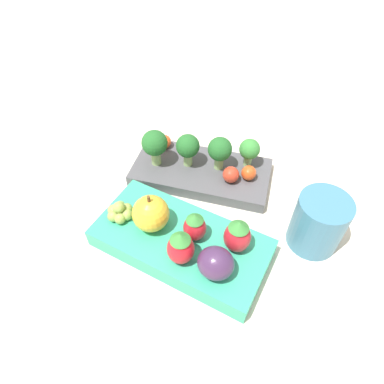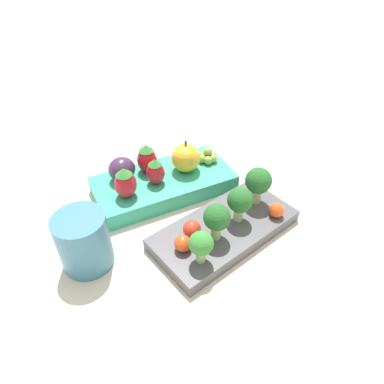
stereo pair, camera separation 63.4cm
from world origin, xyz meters
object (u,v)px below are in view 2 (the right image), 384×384
object	(u,v)px
broccoli_floret_0	(217,218)
broccoli_floret_2	(240,201)
plum	(122,169)
apple	(186,158)
strawberry_2	(125,183)
bento_box_fruit	(164,184)
broccoli_floret_1	(258,182)
bento_box_savoury	(224,230)
strawberry_0	(147,159)
cherry_tomato_2	(277,210)
strawberry_1	(155,172)
drinking_cup	(84,241)
grape_cluster	(208,156)
broccoli_floret_3	(201,244)
cherry_tomato_1	(183,243)
cherry_tomato_0	(192,229)

from	to	relation	value
broccoli_floret_0	broccoli_floret_2	xyz separation A→B (m)	(-0.05, -0.01, -0.00)
plum	apple	bearing A→B (deg)	161.55
strawberry_2	bento_box_fruit	bearing A→B (deg)	-170.26
bento_box_fruit	broccoli_floret_1	distance (m)	0.16
bento_box_savoury	strawberry_2	size ratio (longest dim) A/B	4.36
strawberry_2	broccoli_floret_1	bearing A→B (deg)	146.63
broccoli_floret_0	broccoli_floret_1	size ratio (longest dim) A/B	0.92
strawberry_0	plum	xyz separation A→B (m)	(0.04, -0.00, -0.00)
cherry_tomato_2	strawberry_1	size ratio (longest dim) A/B	0.49
broccoli_floret_0	drinking_cup	bearing A→B (deg)	-23.42
bento_box_fruit	grape_cluster	distance (m)	0.09
broccoli_floret_2	plum	size ratio (longest dim) A/B	1.27
broccoli_floret_3	grape_cluster	world-z (taller)	broccoli_floret_3
bento_box_fruit	apple	size ratio (longest dim) A/B	4.19
apple	strawberry_2	world-z (taller)	apple
broccoli_floret_1	grape_cluster	world-z (taller)	broccoli_floret_1
broccoli_floret_1	plum	distance (m)	0.21
broccoli_floret_2	strawberry_0	bearing A→B (deg)	-69.83
cherry_tomato_1	bento_box_savoury	bearing A→B (deg)	-175.08
cherry_tomato_0	drinking_cup	world-z (taller)	drinking_cup
strawberry_1	grape_cluster	size ratio (longest dim) A/B	1.23
cherry_tomato_2	strawberry_0	distance (m)	0.22
broccoli_floret_3	cherry_tomato_0	size ratio (longest dim) A/B	1.94
bento_box_fruit	cherry_tomato_0	xyz separation A→B (m)	(0.03, 0.13, 0.02)
grape_cluster	bento_box_fruit	bearing A→B (deg)	0.14
broccoli_floret_1	strawberry_1	distance (m)	0.16
broccoli_floret_2	drinking_cup	size ratio (longest dim) A/B	0.69
broccoli_floret_1	broccoli_floret_3	world-z (taller)	broccoli_floret_1
strawberry_1	strawberry_2	world-z (taller)	strawberry_2
bento_box_savoury	broccoli_floret_1	distance (m)	0.09
broccoli_floret_3	cherry_tomato_0	bearing A→B (deg)	-107.89
broccoli_floret_1	cherry_tomato_0	size ratio (longest dim) A/B	2.43
apple	drinking_cup	world-z (taller)	apple
strawberry_0	strawberry_2	distance (m)	0.07
broccoli_floret_2	broccoli_floret_3	size ratio (longest dim) A/B	1.14
strawberry_0	drinking_cup	size ratio (longest dim) A/B	0.64
strawberry_1	strawberry_2	size ratio (longest dim) A/B	0.87
bento_box_fruit	broccoli_floret_3	bearing A→B (deg)	77.02
broccoli_floret_1	grape_cluster	bearing A→B (deg)	-86.66
bento_box_fruit	broccoli_floret_2	bearing A→B (deg)	109.22
broccoli_floret_1	apple	xyz separation A→B (m)	(0.05, -0.12, -0.01)
bento_box_fruit	broccoli_floret_1	world-z (taller)	broccoli_floret_1
bento_box_savoury	strawberry_1	size ratio (longest dim) A/B	5.00
cherry_tomato_1	plum	bearing A→B (deg)	-87.17
cherry_tomato_2	plum	world-z (taller)	plum
strawberry_1	broccoli_floret_2	bearing A→B (deg)	116.27
strawberry_0	plum	bearing A→B (deg)	-1.86
strawberry_0	grape_cluster	distance (m)	0.11
plum	grape_cluster	bearing A→B (deg)	168.21
bento_box_fruit	cherry_tomato_1	bearing A→B (deg)	71.08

